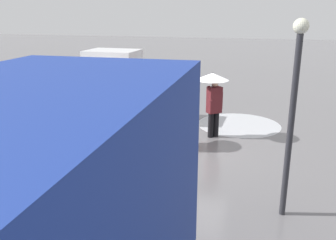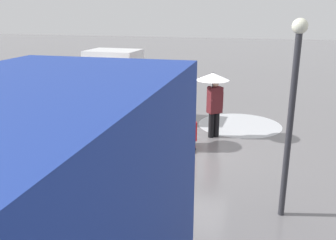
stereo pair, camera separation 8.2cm
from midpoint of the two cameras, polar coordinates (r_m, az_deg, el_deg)
The scene contains 9 objects.
ground_plane at distance 11.35m, azimuth 3.29°, elevation -3.74°, with size 90.00×90.00×0.00m, color slate.
slush_patch_mid_street at distance 13.90m, azimuth -13.34°, elevation -0.27°, with size 2.25×2.25×0.01m, color silver.
slush_patch_far_side at distance 13.43m, azimuth 11.33°, elevation -0.74°, with size 2.98×2.98×0.01m, color silver.
cargo_van_parked_right at distance 12.31m, azimuth -11.33°, elevation 3.33°, with size 2.34×5.41×2.60m.
shopping_cart_vendor at distance 10.88m, azimuth 3.09°, elevation -1.48°, with size 0.80×0.96×1.04m.
hand_dolly_boxes at distance 10.72m, azimuth -3.39°, elevation -1.10°, with size 0.68×0.81×1.32m.
pedestrian_pink_side at distance 10.79m, azimuth -3.32°, elevation 3.88°, with size 1.04×1.04×2.15m.
pedestrian_black_side at distance 11.60m, azimuth 7.37°, elevation 4.76°, with size 1.04×1.04×2.15m.
street_lamp at distance 7.13m, azimuth 19.20°, elevation 2.79°, with size 0.28×0.28×3.86m.
Camera 2 is at (-2.12, 10.41, 3.99)m, focal length 38.91 mm.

